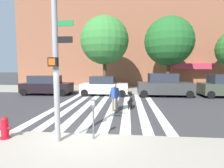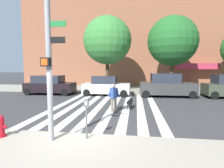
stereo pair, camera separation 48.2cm
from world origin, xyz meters
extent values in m
plane|color=#353538|center=(0.00, 5.63, 0.00)|extent=(160.00, 160.00, 0.00)
cube|color=gray|center=(0.00, 14.26, 0.07)|extent=(80.00, 6.00, 0.15)
cube|color=silver|center=(-2.95, 5.63, 0.00)|extent=(0.45, 10.66, 0.01)
cube|color=silver|center=(-2.05, 5.63, 0.00)|extent=(0.45, 10.66, 0.01)
cube|color=silver|center=(-1.15, 5.63, 0.00)|extent=(0.45, 10.66, 0.01)
cube|color=silver|center=(-0.25, 5.63, 0.00)|extent=(0.45, 10.66, 0.01)
cube|color=silver|center=(0.65, 5.63, 0.00)|extent=(0.45, 10.66, 0.01)
cube|color=silver|center=(1.55, 5.63, 0.00)|extent=(0.45, 10.66, 0.01)
cube|color=silver|center=(2.45, 5.63, 0.00)|extent=(0.45, 10.66, 0.01)
cube|color=silver|center=(3.35, 5.63, 0.00)|extent=(0.45, 10.66, 0.01)
cube|color=#AB2C45|center=(9.39, 16.66, 2.75)|extent=(4.74, 1.60, 0.70)
cylinder|color=gray|center=(-0.65, -0.76, 3.05)|extent=(0.18, 0.18, 5.80)
cube|color=black|center=(-0.65, -0.96, 2.75)|extent=(0.28, 0.18, 0.28)
cube|color=#E54C14|center=(-0.65, -1.06, 2.75)|extent=(0.20, 0.01, 0.20)
cube|color=#19662D|center=(-0.35, -0.76, 3.95)|extent=(0.60, 0.03, 0.18)
cube|color=black|center=(-0.37, -0.76, 3.45)|extent=(0.56, 0.03, 0.20)
cylinder|color=#B6101E|center=(-2.55, -0.70, 0.18)|extent=(0.32, 0.32, 0.06)
cylinder|color=#B6101E|center=(-2.55, -0.70, 0.48)|extent=(0.24, 0.24, 0.55)
sphere|color=#B6101E|center=(-2.55, -0.70, 0.80)|extent=(0.23, 0.23, 0.23)
cylinder|color=#B6101E|center=(-2.72, -0.70, 0.51)|extent=(0.10, 0.09, 0.09)
cylinder|color=#B6101E|center=(-2.38, -0.70, 0.51)|extent=(0.10, 0.09, 0.09)
cylinder|color=#515456|center=(0.48, -0.45, 0.70)|extent=(0.06, 0.06, 1.10)
cube|color=#515456|center=(0.48, -0.45, 1.38)|extent=(0.14, 0.10, 0.26)
cube|color=beige|center=(0.48, -0.50, 1.40)|extent=(0.09, 0.01, 0.12)
cube|color=black|center=(-6.08, 10.00, 0.69)|extent=(4.61, 2.00, 0.87)
cube|color=#232833|center=(-6.26, 10.00, 1.48)|extent=(2.70, 1.75, 0.71)
cylinder|color=black|center=(-4.26, 10.92, 0.33)|extent=(0.66, 0.22, 0.66)
cylinder|color=black|center=(-4.25, 9.11, 0.33)|extent=(0.66, 0.22, 0.66)
cylinder|color=black|center=(-7.90, 10.90, 0.33)|extent=(0.66, 0.22, 0.66)
cylinder|color=black|center=(-7.89, 9.09, 0.33)|extent=(0.66, 0.22, 0.66)
cube|color=silver|center=(-0.54, 10.00, 0.68)|extent=(4.35, 1.93, 0.86)
cube|color=#232833|center=(-0.71, 10.01, 1.46)|extent=(2.21, 1.66, 0.70)
cylinder|color=black|center=(1.15, 10.80, 0.33)|extent=(0.67, 0.24, 0.66)
cylinder|color=black|center=(1.11, 9.13, 0.33)|extent=(0.67, 0.24, 0.66)
cylinder|color=black|center=(-2.19, 10.88, 0.33)|extent=(0.67, 0.24, 0.66)
cylinder|color=black|center=(-2.23, 9.21, 0.33)|extent=(0.67, 0.24, 0.66)
cube|color=#323232|center=(4.91, 10.00, 0.75)|extent=(4.80, 1.99, 1.00)
cube|color=#232833|center=(4.72, 10.00, 1.66)|extent=(2.45, 1.73, 0.82)
cylinder|color=black|center=(6.81, 10.92, 0.33)|extent=(0.66, 0.23, 0.66)
cylinder|color=black|center=(6.83, 9.13, 0.33)|extent=(0.66, 0.23, 0.66)
cylinder|color=black|center=(2.99, 10.87, 0.33)|extent=(0.66, 0.23, 0.66)
cylinder|color=black|center=(3.01, 9.09, 0.33)|extent=(0.66, 0.23, 0.66)
cylinder|color=black|center=(8.49, 10.86, 0.33)|extent=(0.66, 0.23, 0.66)
cylinder|color=black|center=(8.51, 9.10, 0.33)|extent=(0.66, 0.23, 0.66)
cylinder|color=#4C3823|center=(-0.80, 12.11, 2.08)|extent=(0.39, 0.39, 3.86)
sphere|color=#337533|center=(-0.80, 12.11, 5.36)|extent=(4.92, 4.92, 4.92)
cylinder|color=#4C3823|center=(5.73, 12.55, 2.02)|extent=(0.34, 0.34, 3.73)
sphere|color=#1E5623|center=(5.73, 12.55, 5.24)|extent=(4.95, 4.95, 4.95)
cylinder|color=#6B6051|center=(0.78, 3.96, 0.41)|extent=(0.17, 0.17, 0.82)
cylinder|color=#6B6051|center=(0.97, 3.93, 0.41)|extent=(0.17, 0.17, 0.82)
cube|color=navy|center=(0.87, 3.95, 1.12)|extent=(0.41, 0.30, 0.60)
cylinder|color=navy|center=(0.64, 3.99, 1.15)|extent=(0.23, 0.12, 0.57)
cylinder|color=navy|center=(1.11, 3.91, 1.15)|extent=(0.23, 0.12, 0.57)
sphere|color=beige|center=(0.87, 3.95, 1.53)|extent=(0.25, 0.25, 0.22)
cylinder|color=black|center=(1.77, 4.79, 0.45)|extent=(0.36, 0.70, 0.26)
sphere|color=black|center=(1.84, 5.20, 0.55)|extent=(0.23, 0.23, 0.20)
cylinder|color=black|center=(1.71, 4.36, 0.50)|extent=(0.07, 0.24, 0.16)
cylinder|color=black|center=(1.74, 5.03, 0.16)|extent=(0.06, 0.06, 0.32)
cylinder|color=black|center=(1.88, 5.01, 0.16)|extent=(0.06, 0.06, 0.32)
cylinder|color=black|center=(1.67, 4.57, 0.16)|extent=(0.06, 0.06, 0.32)
cylinder|color=black|center=(1.81, 4.54, 0.16)|extent=(0.06, 0.06, 0.32)
cylinder|color=black|center=(10.05, 13.00, 0.56)|extent=(0.18, 0.18, 0.82)
cylinder|color=black|center=(10.10, 13.19, 0.56)|extent=(0.18, 0.18, 0.82)
cube|color=#B2ADA3|center=(10.08, 13.10, 1.27)|extent=(0.33, 0.43, 0.60)
cylinder|color=#B2ADA3|center=(10.02, 12.87, 1.30)|extent=(0.14, 0.24, 0.57)
cylinder|color=#B2ADA3|center=(10.14, 13.33, 1.30)|extent=(0.14, 0.24, 0.57)
sphere|color=#936B51|center=(10.08, 13.10, 1.68)|extent=(0.27, 0.27, 0.22)
camera|label=1|loc=(1.65, -6.26, 2.58)|focal=28.52mm
camera|label=2|loc=(2.13, -6.21, 2.58)|focal=28.52mm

